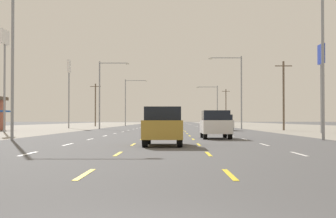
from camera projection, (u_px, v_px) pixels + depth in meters
The scene contains 18 objects.
ground_plane at pixel (170, 129), 71.38m from camera, with size 572.00×572.00×0.00m, color #4C4C4F.
lane_markings at pixel (171, 126), 109.87m from camera, with size 10.64×227.60×0.01m.
suv_center_turn_nearest at pixel (163, 126), 26.45m from camera, with size 1.98×4.90×1.98m.
suv_inner_right_near at pixel (215, 124), 36.41m from camera, with size 1.98×4.90×1.98m.
suv_far_right_mid at pixel (224, 122), 64.38m from camera, with size 1.98×4.90×1.98m.
suv_center_turn_midfar at pixel (171, 121), 133.80m from camera, with size 1.98×4.90×1.98m.
pole_sign_left_row_1 at pixel (5, 54), 54.63m from camera, with size 0.24×2.41×10.92m.
pole_sign_left_row_2 at pixel (69, 77), 81.44m from camera, with size 0.24×1.87×10.84m.
pole_sign_right_row_1 at pixel (321, 66), 51.82m from camera, with size 0.24×1.89×8.97m.
streetlight_left_row_0 at pixel (20, 50), 33.68m from camera, with size 4.65×0.26×10.14m.
streetlight_right_row_0 at pixel (317, 52), 33.48m from camera, with size 4.07×0.26×9.92m.
streetlight_left_row_1 at pixel (103, 90), 73.52m from camera, with size 4.34×0.26×9.72m.
streetlight_right_row_1 at pixel (238, 87), 73.34m from camera, with size 4.80×0.26×10.45m.
streetlight_left_row_2 at pixel (128, 99), 113.37m from camera, with size 4.90×0.26×10.27m.
streetlight_right_row_2 at pixel (215, 102), 113.17m from camera, with size 4.69×0.26×8.84m.
utility_pole_right_row_1 at pixel (284, 94), 65.64m from camera, with size 2.20×0.26×8.83m.
utility_pole_left_row_2 at pixel (95, 104), 105.67m from camera, with size 2.20×0.26×8.81m.
utility_pole_right_row_3 at pixel (226, 106), 141.75m from camera, with size 2.20×0.26×9.81m.
Camera 1 is at (0.38, -5.42, 1.32)m, focal length 54.98 mm.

